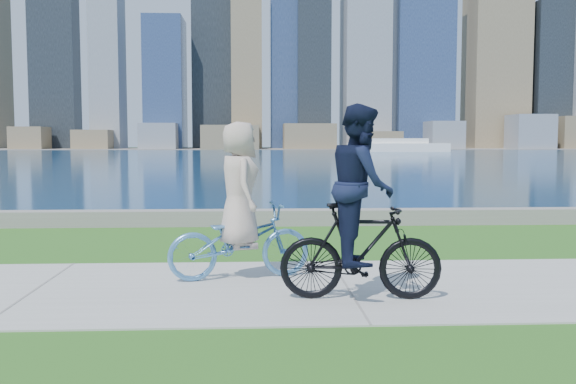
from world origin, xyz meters
name	(u,v)px	position (x,y,z in m)	size (l,w,h in m)	color
ground	(35,292)	(0.00, 0.00, 0.00)	(320.00, 320.00, 0.00)	#245917
concrete_path	(35,291)	(0.00, 0.00, 0.01)	(80.00, 3.50, 0.02)	#A4A49F
seawall	(130,218)	(0.00, 6.20, 0.17)	(90.00, 0.50, 0.35)	slate
bay_water	(233,155)	(0.00, 72.00, 0.00)	(320.00, 131.00, 0.01)	navy
far_shore	(243,148)	(0.00, 130.00, 0.06)	(320.00, 30.00, 0.12)	gray
city_skyline	(293,43)	(10.81, 128.81, 22.19)	(172.75, 22.72, 76.00)	navy
ferry_far	(398,146)	(25.66, 94.03, 0.89)	(15.84, 4.53, 2.15)	white
cyclist_woman	(239,221)	(2.59, 0.56, 0.82)	(1.13, 2.08, 2.15)	#4F8AC2
cyclist_man	(361,218)	(4.07, -0.67, 1.00)	(0.78, 1.96, 2.33)	black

